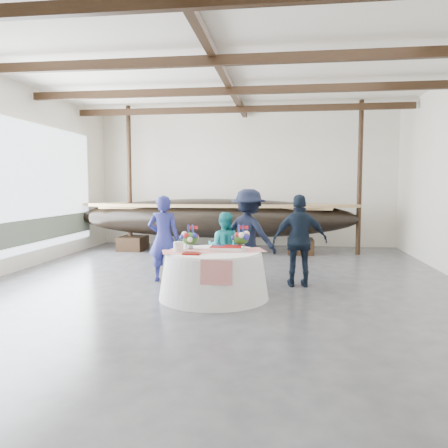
# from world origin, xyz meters

# --- Properties ---
(floor) EXTENTS (10.00, 12.00, 0.01)m
(floor) POSITION_xyz_m (0.00, 0.00, 0.00)
(floor) COLOR #3D3D42
(floor) RESTS_ON ground
(wall_back) EXTENTS (10.00, 0.02, 4.50)m
(wall_back) POSITION_xyz_m (0.00, 6.00, 2.25)
(wall_back) COLOR silver
(wall_back) RESTS_ON ground
(wall_front) EXTENTS (10.00, 0.02, 4.50)m
(wall_front) POSITION_xyz_m (0.00, -6.00, 2.25)
(wall_front) COLOR silver
(wall_front) RESTS_ON ground
(ceiling) EXTENTS (10.00, 12.00, 0.01)m
(ceiling) POSITION_xyz_m (0.00, 0.00, 4.50)
(ceiling) COLOR white
(ceiling) RESTS_ON wall_back
(pavilion_structure) EXTENTS (9.80, 11.76, 4.50)m
(pavilion_structure) POSITION_xyz_m (0.00, 0.76, 4.00)
(pavilion_structure) COLOR black
(pavilion_structure) RESTS_ON ground
(open_bay) EXTENTS (0.03, 7.00, 3.20)m
(open_bay) POSITION_xyz_m (-4.95, 1.00, 1.83)
(open_bay) COLOR silver
(open_bay) RESTS_ON ground
(longboat_display) EXTENTS (8.74, 1.75, 1.64)m
(longboat_display) POSITION_xyz_m (-0.80, 4.34, 1.05)
(longboat_display) COLOR black
(longboat_display) RESTS_ON ground
(banquet_table) EXTENTS (1.99, 1.99, 0.85)m
(banquet_table) POSITION_xyz_m (0.04, -1.17, 0.43)
(banquet_table) COLOR silver
(banquet_table) RESTS_ON ground
(tabletop_items) EXTENTS (1.92, 1.08, 0.40)m
(tabletop_items) POSITION_xyz_m (0.01, -1.00, 1.00)
(tabletop_items) COLOR red
(tabletop_items) RESTS_ON banquet_table
(guest_woman_blue) EXTENTS (0.70, 0.49, 1.83)m
(guest_woman_blue) POSITION_xyz_m (-1.23, 0.04, 0.92)
(guest_woman_blue) COLOR navy
(guest_woman_blue) RESTS_ON ground
(guest_woman_teal) EXTENTS (0.76, 0.61, 1.48)m
(guest_woman_teal) POSITION_xyz_m (0.05, 0.18, 0.74)
(guest_woman_teal) COLOR teal
(guest_woman_teal) RESTS_ON ground
(guest_man_left) EXTENTS (1.46, 1.24, 1.96)m
(guest_man_left) POSITION_xyz_m (0.55, 0.37, 0.98)
(guest_man_left) COLOR black
(guest_man_left) RESTS_ON ground
(guest_man_right) EXTENTS (1.13, 0.55, 1.86)m
(guest_man_right) POSITION_xyz_m (1.62, -0.07, 0.93)
(guest_man_right) COLOR black
(guest_man_right) RESTS_ON ground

